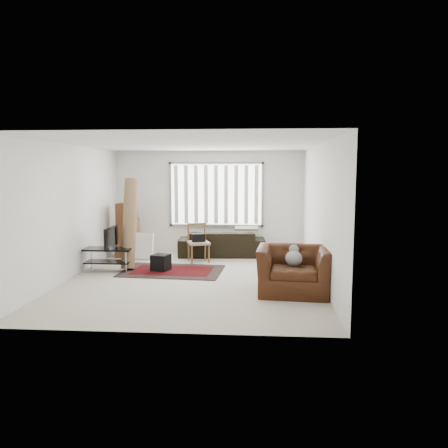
# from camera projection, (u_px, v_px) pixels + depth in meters

# --- Properties ---
(room) EXTENTS (6.00, 6.02, 2.71)m
(room) POSITION_uv_depth(u_px,v_px,m) (198.00, 191.00, 9.15)
(room) COLOR beige
(room) RESTS_ON ground
(persian_rug) EXTENTS (2.23, 1.57, 0.02)m
(persian_rug) POSITION_uv_depth(u_px,v_px,m) (172.00, 271.00, 9.50)
(persian_rug) COLOR black
(persian_rug) RESTS_ON ground
(tv_stand) EXTENTS (1.01, 0.45, 0.51)m
(tv_stand) POSITION_uv_depth(u_px,v_px,m) (108.00, 254.00, 9.50)
(tv_stand) COLOR black
(tv_stand) RESTS_ON ground
(tv) EXTENTS (0.11, 0.82, 0.47)m
(tv) POSITION_uv_depth(u_px,v_px,m) (107.00, 237.00, 9.45)
(tv) COLOR black
(tv) RESTS_ON tv_stand
(subwoofer) EXTENTS (0.43, 0.43, 0.35)m
(subwoofer) POSITION_uv_depth(u_px,v_px,m) (161.00, 262.00, 9.51)
(subwoofer) COLOR black
(subwoofer) RESTS_ON persian_rug
(moving_boxes) EXTENTS (0.56, 0.51, 1.36)m
(moving_boxes) POSITION_uv_depth(u_px,v_px,m) (128.00, 232.00, 11.08)
(moving_boxes) COLOR #55321B
(moving_boxes) RESTS_ON ground
(white_flatpack) EXTENTS (0.54, 0.28, 0.65)m
(white_flatpack) POSITION_uv_depth(u_px,v_px,m) (143.00, 246.00, 10.76)
(white_flatpack) COLOR silver
(white_flatpack) RESTS_ON ground
(rolled_rug) EXTENTS (0.34, 0.87, 2.02)m
(rolled_rug) POSITION_uv_depth(u_px,v_px,m) (130.00, 223.00, 9.74)
(rolled_rug) COLOR brown
(rolled_rug) RESTS_ON ground
(sofa) EXTENTS (2.25, 1.09, 0.84)m
(sofa) POSITION_uv_depth(u_px,v_px,m) (222.00, 239.00, 11.21)
(sofa) COLOR black
(sofa) RESTS_ON ground
(side_chair) EXTENTS (0.62, 0.62, 0.91)m
(side_chair) POSITION_uv_depth(u_px,v_px,m) (198.00, 241.00, 10.48)
(side_chair) COLOR #8E7B5D
(side_chair) RESTS_ON ground
(armchair) EXTENTS (1.36, 1.21, 0.94)m
(armchair) POSITION_uv_depth(u_px,v_px,m) (294.00, 267.00, 7.78)
(armchair) COLOR #3E1C0C
(armchair) RESTS_ON ground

